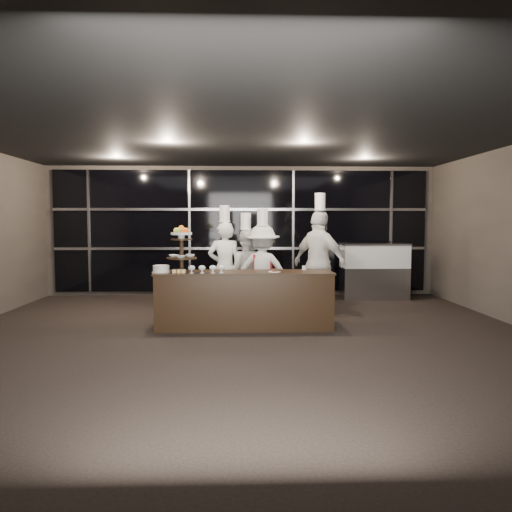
{
  "coord_description": "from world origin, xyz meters",
  "views": [
    {
      "loc": [
        -0.06,
        -6.65,
        1.73
      ],
      "look_at": [
        0.22,
        1.62,
        1.15
      ],
      "focal_mm": 35.0,
      "sensor_mm": 36.0,
      "label": 1
    }
  ],
  "objects_px": {
    "chef_a": "(225,267)",
    "chef_b": "(246,271)",
    "layer_cake": "(161,269)",
    "display_case": "(374,268)",
    "chef_c": "(262,270)",
    "buffet_counter": "(244,300)",
    "display_stand": "(181,246)",
    "chef_d": "(320,263)"
  },
  "relations": [
    {
      "from": "display_stand",
      "to": "chef_c",
      "type": "relative_size",
      "value": 0.38
    },
    {
      "from": "buffet_counter",
      "to": "chef_c",
      "type": "bearing_deg",
      "value": 71.31
    },
    {
      "from": "chef_a",
      "to": "chef_c",
      "type": "bearing_deg",
      "value": -18.49
    },
    {
      "from": "chef_a",
      "to": "chef_d",
      "type": "xyz_separation_m",
      "value": [
        1.72,
        -0.27,
        0.09
      ]
    },
    {
      "from": "display_case",
      "to": "chef_c",
      "type": "height_order",
      "value": "chef_c"
    },
    {
      "from": "display_case",
      "to": "chef_d",
      "type": "xyz_separation_m",
      "value": [
        -1.55,
        -2.01,
        0.29
      ]
    },
    {
      "from": "chef_c",
      "to": "chef_d",
      "type": "relative_size",
      "value": 0.88
    },
    {
      "from": "chef_b",
      "to": "chef_a",
      "type": "bearing_deg",
      "value": 175.98
    },
    {
      "from": "display_stand",
      "to": "chef_b",
      "type": "bearing_deg",
      "value": 49.26
    },
    {
      "from": "layer_cake",
      "to": "chef_c",
      "type": "relative_size",
      "value": 0.15
    },
    {
      "from": "buffet_counter",
      "to": "chef_d",
      "type": "relative_size",
      "value": 1.27
    },
    {
      "from": "buffet_counter",
      "to": "chef_a",
      "type": "xyz_separation_m",
      "value": [
        -0.35,
        1.24,
        0.42
      ]
    },
    {
      "from": "buffet_counter",
      "to": "layer_cake",
      "type": "height_order",
      "value": "layer_cake"
    },
    {
      "from": "display_case",
      "to": "chef_a",
      "type": "relative_size",
      "value": 0.72
    },
    {
      "from": "buffet_counter",
      "to": "chef_c",
      "type": "height_order",
      "value": "chef_c"
    },
    {
      "from": "buffet_counter",
      "to": "chef_c",
      "type": "distance_m",
      "value": 1.13
    },
    {
      "from": "display_case",
      "to": "chef_b",
      "type": "distance_m",
      "value": 3.38
    },
    {
      "from": "display_case",
      "to": "chef_d",
      "type": "distance_m",
      "value": 2.56
    },
    {
      "from": "buffet_counter",
      "to": "display_stand",
      "type": "bearing_deg",
      "value": -179.99
    },
    {
      "from": "chef_b",
      "to": "chef_c",
      "type": "xyz_separation_m",
      "value": [
        0.3,
        -0.2,
        0.03
      ]
    },
    {
      "from": "chef_b",
      "to": "chef_d",
      "type": "xyz_separation_m",
      "value": [
        1.33,
        -0.25,
        0.17
      ]
    },
    {
      "from": "chef_a",
      "to": "display_case",
      "type": "bearing_deg",
      "value": 27.97
    },
    {
      "from": "display_stand",
      "to": "chef_d",
      "type": "height_order",
      "value": "chef_d"
    },
    {
      "from": "chef_a",
      "to": "chef_b",
      "type": "bearing_deg",
      "value": -4.02
    },
    {
      "from": "layer_cake",
      "to": "chef_d",
      "type": "relative_size",
      "value": 0.13
    },
    {
      "from": "layer_cake",
      "to": "chef_b",
      "type": "xyz_separation_m",
      "value": [
        1.36,
        1.26,
        -0.17
      ]
    },
    {
      "from": "display_stand",
      "to": "buffet_counter",
      "type": "bearing_deg",
      "value": 0.01
    },
    {
      "from": "display_case",
      "to": "display_stand",
      "type": "bearing_deg",
      "value": -142.84
    },
    {
      "from": "buffet_counter",
      "to": "chef_b",
      "type": "distance_m",
      "value": 1.26
    },
    {
      "from": "chef_a",
      "to": "chef_b",
      "type": "xyz_separation_m",
      "value": [
        0.39,
        -0.03,
        -0.08
      ]
    },
    {
      "from": "display_stand",
      "to": "display_case",
      "type": "distance_m",
      "value": 4.97
    },
    {
      "from": "buffet_counter",
      "to": "layer_cake",
      "type": "xyz_separation_m",
      "value": [
        -1.32,
        -0.05,
        0.51
      ]
    },
    {
      "from": "chef_b",
      "to": "layer_cake",
      "type": "bearing_deg",
      "value": -137.21
    },
    {
      "from": "chef_a",
      "to": "chef_b",
      "type": "relative_size",
      "value": 1.07
    },
    {
      "from": "chef_b",
      "to": "chef_c",
      "type": "bearing_deg",
      "value": -34.11
    },
    {
      "from": "display_stand",
      "to": "chef_a",
      "type": "distance_m",
      "value": 1.47
    },
    {
      "from": "display_stand",
      "to": "layer_cake",
      "type": "distance_m",
      "value": 0.49
    },
    {
      "from": "chef_d",
      "to": "chef_b",
      "type": "bearing_deg",
      "value": 169.48
    },
    {
      "from": "layer_cake",
      "to": "chef_b",
      "type": "bearing_deg",
      "value": 42.79
    },
    {
      "from": "chef_c",
      "to": "chef_b",
      "type": "bearing_deg",
      "value": 145.89
    },
    {
      "from": "buffet_counter",
      "to": "chef_c",
      "type": "xyz_separation_m",
      "value": [
        0.34,
        1.01,
        0.37
      ]
    },
    {
      "from": "chef_b",
      "to": "chef_c",
      "type": "height_order",
      "value": "chef_c"
    }
  ]
}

